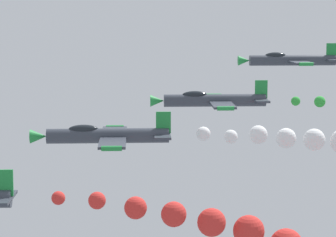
{
  "coord_description": "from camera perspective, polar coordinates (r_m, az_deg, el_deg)",
  "views": [
    {
      "loc": [
        -60.88,
        2.7,
        110.52
      ],
      "look_at": [
        0.0,
        0.0,
        100.29
      ],
      "focal_mm": 81.3,
      "sensor_mm": 36.0,
      "label": 1
    }
  ],
  "objects": [
    {
      "name": "airplane_left_inner",
      "position": [
        56.22,
        -4.71,
        -1.27
      ],
      "size": [
        9.57,
        10.35,
        2.33
      ],
      "rotation": [
        0.0,
        0.02,
        0.0
      ],
      "color": "#333842"
    },
    {
      "name": "smoke_trail_left_inner",
      "position": [
        57.21,
        11.45,
        -1.65
      ],
      "size": [
        2.96,
        13.86,
        2.35
      ],
      "color": "white"
    },
    {
      "name": "airplane_right_inner",
      "position": [
        67.11,
        3.38,
        1.39
      ],
      "size": [
        9.57,
        10.35,
        2.33
      ],
      "rotation": [
        0.0,
        0.02,
        0.0
      ],
      "color": "#333842"
    },
    {
      "name": "airplane_left_outer",
      "position": [
        80.42,
        9.19,
        4.35
      ],
      "size": [
        9.57,
        10.35,
        2.33
      ],
      "rotation": [
        0.0,
        0.03,
        0.0
      ],
      "color": "#333842"
    }
  ]
}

